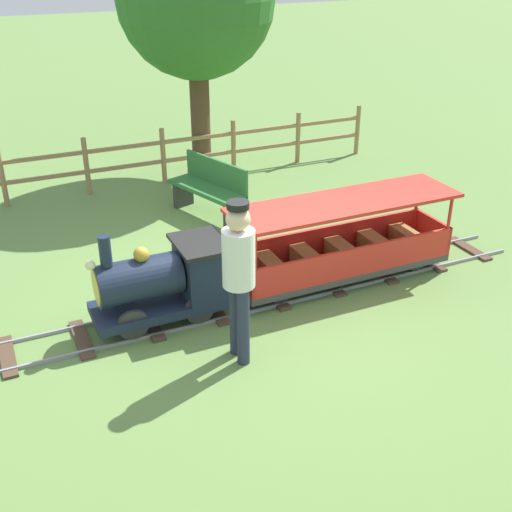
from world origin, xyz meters
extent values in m
plane|color=#608442|center=(0.00, 0.00, 0.00)|extent=(60.00, 60.00, 0.00)
cube|color=gray|center=(-0.24, -0.18, 0.02)|extent=(0.03, 6.40, 0.04)
cube|color=gray|center=(0.24, -0.18, 0.02)|extent=(0.03, 6.40, 0.04)
cube|color=#4C3828|center=(0.00, -3.02, 0.01)|extent=(0.71, 0.14, 0.03)
cube|color=#4C3828|center=(0.00, -2.31, 0.01)|extent=(0.71, 0.14, 0.03)
cube|color=#4C3828|center=(0.00, -1.60, 0.01)|extent=(0.71, 0.14, 0.03)
cube|color=#4C3828|center=(0.00, -0.89, 0.01)|extent=(0.71, 0.14, 0.03)
cube|color=#4C3828|center=(0.00, -0.18, 0.01)|extent=(0.71, 0.14, 0.03)
cube|color=#4C3828|center=(0.00, 0.53, 0.01)|extent=(0.71, 0.14, 0.03)
cube|color=#4C3828|center=(0.00, 1.24, 0.01)|extent=(0.71, 0.14, 0.03)
cube|color=#4C3828|center=(0.00, 1.95, 0.01)|extent=(0.71, 0.14, 0.03)
cube|color=#4C3828|center=(0.00, 2.66, 0.01)|extent=(0.71, 0.14, 0.03)
cube|color=#192338|center=(0.00, 1.12, 0.21)|extent=(0.59, 1.40, 0.10)
cylinder|color=#192338|center=(0.00, 1.32, 0.56)|extent=(0.44, 0.85, 0.44)
cylinder|color=#B7932D|center=(0.00, 1.74, 0.56)|extent=(0.37, 0.02, 0.37)
cylinder|color=#192338|center=(0.00, 1.62, 0.94)|extent=(0.12, 0.12, 0.32)
sphere|color=#B7932D|center=(0.00, 1.27, 0.83)|extent=(0.16, 0.16, 0.16)
cube|color=#192338|center=(0.00, 0.64, 0.54)|extent=(0.59, 0.45, 0.55)
cube|color=black|center=(0.00, 0.64, 0.83)|extent=(0.67, 0.53, 0.04)
sphere|color=#F2EAB2|center=(0.00, 1.77, 0.82)|extent=(0.10, 0.10, 0.10)
cylinder|color=#2D2D2D|center=(-0.24, 1.47, 0.20)|extent=(0.05, 0.32, 0.32)
cylinder|color=#2D2D2D|center=(0.24, 1.47, 0.20)|extent=(0.05, 0.32, 0.32)
cylinder|color=#2D2D2D|center=(-0.24, 0.77, 0.20)|extent=(0.05, 0.32, 0.32)
cylinder|color=#2D2D2D|center=(0.24, 0.77, 0.20)|extent=(0.05, 0.32, 0.32)
cube|color=#3F3F3F|center=(0.00, -1.08, 0.18)|extent=(0.67, 2.60, 0.08)
cube|color=red|center=(-0.32, -1.08, 0.40)|extent=(0.04, 2.60, 0.35)
cube|color=red|center=(0.32, -1.08, 0.40)|extent=(0.04, 2.60, 0.35)
cube|color=red|center=(0.00, 0.20, 0.40)|extent=(0.67, 0.04, 0.35)
cube|color=red|center=(0.00, -2.36, 0.40)|extent=(0.67, 0.04, 0.35)
cylinder|color=red|center=(-0.31, 0.17, 0.59)|extent=(0.04, 0.04, 0.75)
cylinder|color=red|center=(0.31, 0.17, 0.59)|extent=(0.04, 0.04, 0.75)
cylinder|color=red|center=(-0.31, -2.33, 0.59)|extent=(0.04, 0.04, 0.75)
cylinder|color=red|center=(0.31, -2.33, 0.59)|extent=(0.04, 0.04, 0.75)
cube|color=red|center=(0.00, -1.08, 0.99)|extent=(0.77, 2.70, 0.04)
cube|color=olive|center=(0.00, -2.00, 0.34)|extent=(0.51, 0.20, 0.24)
cube|color=olive|center=(0.00, -1.54, 0.34)|extent=(0.51, 0.20, 0.24)
cube|color=olive|center=(0.00, -1.08, 0.34)|extent=(0.51, 0.20, 0.24)
cube|color=olive|center=(0.00, -0.62, 0.34)|extent=(0.51, 0.20, 0.24)
cube|color=olive|center=(0.00, -0.16, 0.34)|extent=(0.51, 0.20, 0.24)
cylinder|color=#262626|center=(-0.24, -0.17, 0.16)|extent=(0.04, 0.24, 0.24)
cylinder|color=#262626|center=(0.24, -0.17, 0.16)|extent=(0.04, 0.24, 0.24)
cylinder|color=#262626|center=(-0.24, -1.99, 0.16)|extent=(0.04, 0.24, 0.24)
cylinder|color=#262626|center=(0.24, -1.99, 0.16)|extent=(0.04, 0.24, 0.24)
cylinder|color=#282D47|center=(-1.01, 0.61, 0.40)|extent=(0.12, 0.12, 0.80)
cylinder|color=#282D47|center=(-0.83, 0.61, 0.40)|extent=(0.12, 0.12, 0.80)
cylinder|color=white|center=(-0.92, 0.61, 1.08)|extent=(0.30, 0.30, 0.55)
sphere|color=beige|center=(-0.92, 0.61, 1.46)|extent=(0.22, 0.22, 0.22)
cylinder|color=black|center=(-0.92, 0.61, 1.59)|extent=(0.20, 0.20, 0.06)
cube|color=#2D6B33|center=(2.43, -0.32, 0.42)|extent=(1.36, 0.80, 0.06)
cube|color=#2D6B33|center=(2.48, -0.49, 0.62)|extent=(1.24, 0.46, 0.40)
cube|color=#333333|center=(1.89, -0.50, 0.21)|extent=(0.18, 0.33, 0.42)
cube|color=#333333|center=(2.97, -0.14, 0.21)|extent=(0.18, 0.33, 0.42)
cylinder|color=#4C3823|center=(4.23, -0.90, 0.97)|extent=(0.32, 0.32, 1.94)
cylinder|color=#93754C|center=(4.06, -3.88, 0.45)|extent=(0.08, 0.08, 0.90)
cylinder|color=#93754C|center=(4.06, -2.65, 0.45)|extent=(0.08, 0.08, 0.90)
cylinder|color=#93754C|center=(4.06, -1.41, 0.45)|extent=(0.08, 0.08, 0.90)
cylinder|color=#93754C|center=(4.06, -0.18, 0.45)|extent=(0.08, 0.08, 0.90)
cylinder|color=#93754C|center=(4.06, 1.05, 0.45)|extent=(0.08, 0.08, 0.90)
cylinder|color=#93754C|center=(4.06, 2.29, 0.45)|extent=(0.08, 0.08, 0.90)
cube|color=#93754C|center=(4.06, -0.18, 0.68)|extent=(0.04, 7.40, 0.06)
cube|color=#93754C|center=(4.06, -0.18, 0.36)|extent=(0.04, 7.40, 0.06)
camera|label=1|loc=(-5.58, 2.57, 3.67)|focal=44.65mm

